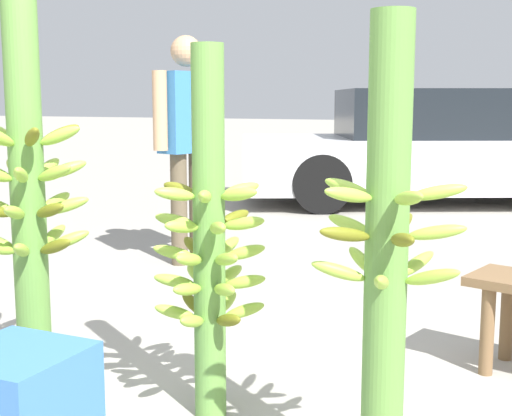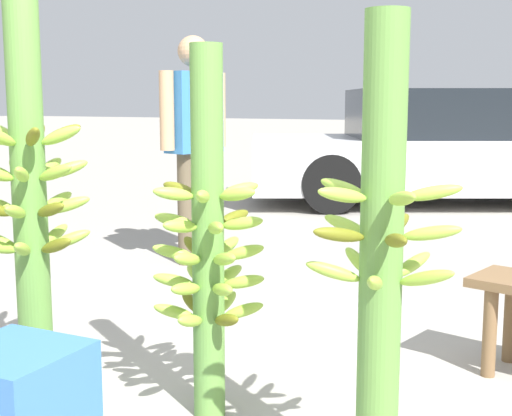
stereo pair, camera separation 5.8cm
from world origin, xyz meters
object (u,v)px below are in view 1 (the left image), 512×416
Objects in this scene: banana_stalk_left at (28,195)px; banana_stalk_center at (209,241)px; produce_crate at (18,410)px; parked_car at (435,148)px; vendor_person at (187,129)px; banana_stalk_right at (386,260)px.

banana_stalk_left reaches higher than banana_stalk_center.
banana_stalk_left is at bearing 126.83° from produce_crate.
banana_stalk_left is 4.09× the size of produce_crate.
produce_crate is at bearing -53.17° from banana_stalk_left.
vendor_person is at bearing 139.33° from parked_car.
vendor_person is at bearing 109.50° from produce_crate.
produce_crate is at bearing -163.62° from banana_stalk_right.
vendor_person is at bearing 130.20° from banana_stalk_right.
parked_car is at bearing 93.18° from banana_stalk_center.
banana_stalk_center is (0.75, 0.11, -0.14)m from banana_stalk_left.
vendor_person reaches higher than banana_stalk_right.
parked_car is 6.73m from produce_crate.
banana_stalk_left is 0.87m from produce_crate.
banana_stalk_right is (1.47, -0.17, -0.09)m from banana_stalk_left.
banana_stalk_center is 2.62m from vendor_person.
banana_stalk_center is at bearing 8.55° from banana_stalk_left.
banana_stalk_left is 0.98× the size of vendor_person.
banana_stalk_right reaches higher than parked_car.
vendor_person is at bearing 105.13° from banana_stalk_left.
parked_car is 11.87× the size of produce_crate.
banana_stalk_left is 1.13× the size of banana_stalk_right.
produce_crate is at bearing 153.85° from parked_car.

